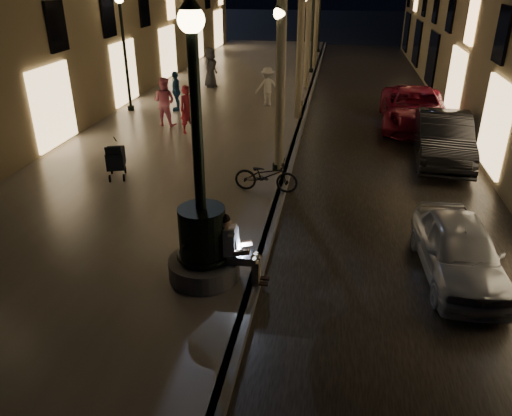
% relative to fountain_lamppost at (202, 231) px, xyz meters
% --- Properties ---
extents(ground, '(120.00, 120.00, 0.00)m').
position_rel_fountain_lamppost_xyz_m(ground, '(1.00, 13.00, -1.21)').
color(ground, black).
rests_on(ground, ground).
extents(cobble_lane, '(6.00, 45.00, 0.02)m').
position_rel_fountain_lamppost_xyz_m(cobble_lane, '(4.00, 13.00, -1.20)').
color(cobble_lane, black).
rests_on(cobble_lane, ground).
extents(promenade, '(8.00, 45.00, 0.20)m').
position_rel_fountain_lamppost_xyz_m(promenade, '(-3.00, 13.00, -1.11)').
color(promenade, slate).
rests_on(promenade, ground).
extents(curb_strip, '(0.25, 45.00, 0.20)m').
position_rel_fountain_lamppost_xyz_m(curb_strip, '(1.00, 13.00, -1.11)').
color(curb_strip, '#59595B').
rests_on(curb_strip, ground).
extents(fountain_lamppost, '(1.40, 1.40, 5.21)m').
position_rel_fountain_lamppost_xyz_m(fountain_lamppost, '(0.00, 0.00, 0.00)').
color(fountain_lamppost, '#59595B').
rests_on(fountain_lamppost, promenade).
extents(seated_man_laptop, '(1.04, 0.35, 1.41)m').
position_rel_fountain_lamppost_xyz_m(seated_man_laptop, '(0.61, -0.00, -0.27)').
color(seated_man_laptop, gray).
rests_on(seated_man_laptop, promenade).
extents(lamp_curb_a, '(0.36, 0.36, 4.81)m').
position_rel_fountain_lamppost_xyz_m(lamp_curb_a, '(0.70, 6.00, 2.02)').
color(lamp_curb_a, black).
rests_on(lamp_curb_a, promenade).
extents(lamp_curb_b, '(0.36, 0.36, 4.81)m').
position_rel_fountain_lamppost_xyz_m(lamp_curb_b, '(0.70, 14.00, 2.02)').
color(lamp_curb_b, black).
rests_on(lamp_curb_b, promenade).
extents(lamp_curb_c, '(0.36, 0.36, 4.81)m').
position_rel_fountain_lamppost_xyz_m(lamp_curb_c, '(0.70, 22.00, 2.02)').
color(lamp_curb_c, black).
rests_on(lamp_curb_c, promenade).
extents(lamp_curb_d, '(0.36, 0.36, 4.81)m').
position_rel_fountain_lamppost_xyz_m(lamp_curb_d, '(0.70, 30.00, 2.02)').
color(lamp_curb_d, black).
rests_on(lamp_curb_d, promenade).
extents(lamp_left_b, '(0.36, 0.36, 4.81)m').
position_rel_fountain_lamppost_xyz_m(lamp_left_b, '(-6.40, 12.00, 2.02)').
color(lamp_left_b, black).
rests_on(lamp_left_b, promenade).
extents(lamp_left_c, '(0.36, 0.36, 4.81)m').
position_rel_fountain_lamppost_xyz_m(lamp_left_c, '(-6.40, 22.00, 2.02)').
color(lamp_left_c, black).
rests_on(lamp_left_c, promenade).
extents(stroller, '(0.73, 1.17, 1.18)m').
position_rel_fountain_lamppost_xyz_m(stroller, '(-3.81, 4.62, -0.42)').
color(stroller, black).
rests_on(stroller, promenade).
extents(car_front, '(1.63, 3.65, 1.22)m').
position_rel_fountain_lamppost_xyz_m(car_front, '(5.00, 1.16, -0.60)').
color(car_front, '#A3A5AA').
rests_on(car_front, ground).
extents(car_second, '(1.96, 4.75, 1.53)m').
position_rel_fountain_lamppost_xyz_m(car_second, '(5.83, 8.25, -0.45)').
color(car_second, black).
rests_on(car_second, ground).
extents(car_third, '(2.65, 5.43, 1.49)m').
position_rel_fountain_lamppost_xyz_m(car_third, '(5.38, 12.07, -0.47)').
color(car_third, maroon).
rests_on(car_third, ground).
extents(pedestrian_red, '(0.75, 0.73, 1.74)m').
position_rel_fountain_lamppost_xyz_m(pedestrian_red, '(-3.01, 9.26, -0.14)').
color(pedestrian_red, '#B12332').
rests_on(pedestrian_red, promenade).
extents(pedestrian_pink, '(1.01, 0.85, 1.85)m').
position_rel_fountain_lamppost_xyz_m(pedestrian_pink, '(-4.17, 10.07, -0.09)').
color(pedestrian_pink, pink).
rests_on(pedestrian_pink, promenade).
extents(pedestrian_white, '(1.22, 0.95, 1.67)m').
position_rel_fountain_lamppost_xyz_m(pedestrian_white, '(-0.72, 13.79, -0.18)').
color(pedestrian_white, silver).
rests_on(pedestrian_white, promenade).
extents(pedestrian_blue, '(0.61, 1.04, 1.65)m').
position_rel_fountain_lamppost_xyz_m(pedestrian_blue, '(-4.42, 12.29, -0.18)').
color(pedestrian_blue, '#26558C').
rests_on(pedestrian_blue, promenade).
extents(pedestrian_dark, '(0.80, 1.06, 1.96)m').
position_rel_fountain_lamppost_xyz_m(pedestrian_dark, '(-4.12, 17.11, -0.03)').
color(pedestrian_dark, '#333338').
rests_on(pedestrian_dark, promenade).
extents(bicycle, '(1.75, 0.65, 0.91)m').
position_rel_fountain_lamppost_xyz_m(bicycle, '(0.60, 4.38, -0.56)').
color(bicycle, black).
rests_on(bicycle, promenade).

